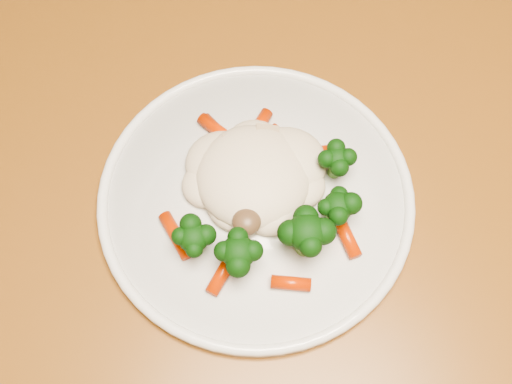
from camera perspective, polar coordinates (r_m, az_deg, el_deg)
dining_table at (r=0.67m, az=4.27°, el=-6.54°), size 1.50×1.23×0.75m
plate at (r=0.59m, az=0.00°, el=-0.61°), size 0.29×0.29×0.01m
meal at (r=0.57m, az=0.71°, el=0.03°), size 0.19×0.19×0.05m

